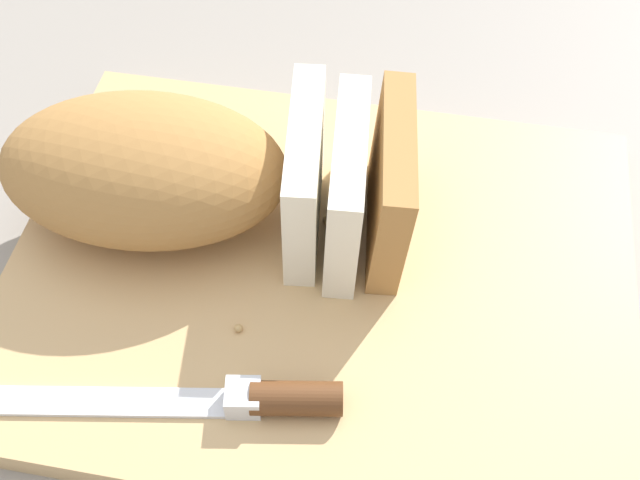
% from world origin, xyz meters
% --- Properties ---
extents(ground_plane, '(3.00, 3.00, 0.00)m').
position_xyz_m(ground_plane, '(0.00, 0.00, 0.00)').
color(ground_plane, gray).
extents(cutting_board, '(0.42, 0.33, 0.02)m').
position_xyz_m(cutting_board, '(0.00, 0.00, 0.01)').
color(cutting_board, tan).
rests_on(cutting_board, ground_plane).
extents(bread_loaf, '(0.27, 0.13, 0.09)m').
position_xyz_m(bread_loaf, '(-0.09, 0.03, 0.06)').
color(bread_loaf, '#A8753D').
rests_on(bread_loaf, cutting_board).
extents(bread_knife, '(0.24, 0.05, 0.02)m').
position_xyz_m(bread_knife, '(-0.04, -0.10, 0.03)').
color(bread_knife, silver).
rests_on(bread_knife, cutting_board).
extents(crumb_near_knife, '(0.01, 0.01, 0.01)m').
position_xyz_m(crumb_near_knife, '(-0.04, -0.05, 0.02)').
color(crumb_near_knife, tan).
rests_on(crumb_near_knife, cutting_board).
extents(crumb_near_loaf, '(0.00, 0.00, 0.00)m').
position_xyz_m(crumb_near_loaf, '(-0.02, 0.06, 0.02)').
color(crumb_near_loaf, tan).
rests_on(crumb_near_loaf, cutting_board).
extents(crumb_stray_left, '(0.01, 0.01, 0.01)m').
position_xyz_m(crumb_stray_left, '(0.00, 0.04, 0.02)').
color(crumb_stray_left, tan).
rests_on(crumb_stray_left, cutting_board).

